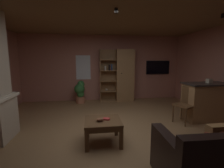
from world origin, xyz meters
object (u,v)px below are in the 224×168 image
Objects in this scene: table_book_0 at (106,119)px; table_book_1 at (100,119)px; tissue_box at (209,81)px; potted_floor_plant at (80,91)px; coffee_table at (103,125)px; wall_mounted_tv at (158,67)px; leather_couch at (222,161)px; bookshelf_cabinet at (123,76)px; dining_chair at (186,102)px; kitchen_bar_counter at (210,101)px.

table_book_1 is at bearing -149.83° from table_book_0.
potted_floor_plant is (-3.52, 2.17, -0.61)m from tissue_box.
tissue_box is 3.09m from coffee_table.
coffee_table is 3.09m from potted_floor_plant.
tissue_box is 4.18m from potted_floor_plant.
table_book_0 is at bearing -76.82° from potted_floor_plant.
wall_mounted_tv is at bearing 97.43° from tissue_box.
wall_mounted_tv is at bearing 76.71° from leather_couch.
potted_floor_plant is (-1.65, -0.16, -0.55)m from bookshelf_cabinet.
leather_couch is 1.88m from table_book_0.
coffee_table is at bearing -127.00° from wall_mounted_tv.
table_book_1 reaches higher than table_book_0.
table_book_0 is 0.13× the size of wall_mounted_tv.
table_book_1 is at bearing -108.46° from bookshelf_cabinet.
wall_mounted_tv is (0.35, 2.64, 0.78)m from dining_chair.
tissue_box is 0.08× the size of leather_couch.
tissue_box is at bearing -31.70° from potted_floor_plant.
dining_chair is (-0.68, -0.10, -0.54)m from tissue_box.
wall_mounted_tv is (-0.33, 2.54, 0.24)m from tissue_box.
tissue_box reaches higher than kitchen_bar_counter.
tissue_box is 3.00m from table_book_0.
table_book_0 is at bearing -106.73° from bookshelf_cabinet.
kitchen_bar_counter is 10.83× the size of table_book_0.
bookshelf_cabinet is 1.75m from potted_floor_plant.
kitchen_bar_counter is 2.69m from wall_mounted_tv.
potted_floor_plant is 0.86× the size of wall_mounted_tv.
bookshelf_cabinet reaches higher than potted_floor_plant.
bookshelf_cabinet reaches higher than table_book_0.
potted_floor_plant reaches higher than table_book_1.
tissue_box is (1.87, -2.33, 0.06)m from bookshelf_cabinet.
potted_floor_plant reaches higher than table_book_0.
bookshelf_cabinet is 1.58m from wall_mounted_tv.
tissue_box is 2.57m from wall_mounted_tv.
bookshelf_cabinet is 3.08m from kitchen_bar_counter.
potted_floor_plant is at bearing 148.30° from tissue_box.
kitchen_bar_counter is 0.89× the size of leather_couch.
dining_chair reaches higher than potted_floor_plant.
leather_couch is 2.29× the size of coffee_table.
bookshelf_cabinet reaches higher than table_book_1.
bookshelf_cabinet is 15.45× the size of table_book_0.
coffee_table is 0.13m from table_book_0.
table_book_1 reaches higher than coffee_table.
coffee_table is at bearing -162.20° from table_book_0.
wall_mounted_tv is at bearing 53.59° from table_book_0.
potted_floor_plant is (-2.84, 2.27, -0.08)m from dining_chair.
wall_mounted_tv is at bearing 7.80° from bookshelf_cabinet.
leather_couch is 12.19× the size of table_book_0.
dining_chair is at bearing -63.86° from bookshelf_cabinet.
kitchen_bar_counter is at bearing -31.13° from potted_floor_plant.
leather_couch is (0.44, -4.42, -0.70)m from bookshelf_cabinet.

